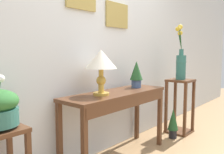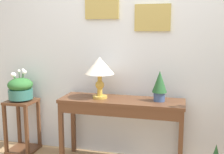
{
  "view_description": "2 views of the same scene",
  "coord_description": "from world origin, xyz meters",
  "px_view_note": "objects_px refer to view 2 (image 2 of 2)",
  "views": [
    {
      "loc": [
        -1.95,
        -0.42,
        1.15
      ],
      "look_at": [
        -0.09,
        1.19,
        0.89
      ],
      "focal_mm": 37.67,
      "sensor_mm": 36.0,
      "label": 1
    },
    {
      "loc": [
        0.58,
        -1.69,
        1.46
      ],
      "look_at": [
        -0.18,
        1.22,
        0.95
      ],
      "focal_mm": 45.44,
      "sensor_mm": 36.0,
      "label": 2
    }
  ],
  "objects_px": {
    "potted_plant_on_console": "(160,85)",
    "pedestal_stand_left": "(23,126)",
    "console_table": "(121,109)",
    "table_lamp": "(100,68)",
    "planter_bowl_wide_left": "(20,88)"
  },
  "relations": [
    {
      "from": "pedestal_stand_left",
      "to": "planter_bowl_wide_left",
      "type": "xyz_separation_m",
      "value": [
        -0.0,
        -0.0,
        0.46
      ]
    },
    {
      "from": "pedestal_stand_left",
      "to": "planter_bowl_wide_left",
      "type": "height_order",
      "value": "planter_bowl_wide_left"
    },
    {
      "from": "potted_plant_on_console",
      "to": "pedestal_stand_left",
      "type": "distance_m",
      "value": 1.72
    },
    {
      "from": "pedestal_stand_left",
      "to": "planter_bowl_wide_left",
      "type": "bearing_deg",
      "value": -162.75
    },
    {
      "from": "potted_plant_on_console",
      "to": "pedestal_stand_left",
      "type": "relative_size",
      "value": 0.5
    },
    {
      "from": "console_table",
      "to": "pedestal_stand_left",
      "type": "bearing_deg",
      "value": 177.05
    },
    {
      "from": "table_lamp",
      "to": "potted_plant_on_console",
      "type": "bearing_deg",
      "value": 2.09
    },
    {
      "from": "potted_plant_on_console",
      "to": "planter_bowl_wide_left",
      "type": "relative_size",
      "value": 0.84
    },
    {
      "from": "console_table",
      "to": "table_lamp",
      "type": "height_order",
      "value": "table_lamp"
    },
    {
      "from": "console_table",
      "to": "table_lamp",
      "type": "distance_m",
      "value": 0.49
    },
    {
      "from": "planter_bowl_wide_left",
      "to": "potted_plant_on_console",
      "type": "bearing_deg",
      "value": -0.55
    },
    {
      "from": "potted_plant_on_console",
      "to": "pedestal_stand_left",
      "type": "bearing_deg",
      "value": 179.45
    },
    {
      "from": "console_table",
      "to": "table_lamp",
      "type": "xyz_separation_m",
      "value": [
        -0.24,
        0.02,
        0.43
      ]
    },
    {
      "from": "potted_plant_on_console",
      "to": "table_lamp",
      "type": "bearing_deg",
      "value": -177.91
    },
    {
      "from": "potted_plant_on_console",
      "to": "console_table",
      "type": "bearing_deg",
      "value": -173.08
    }
  ]
}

